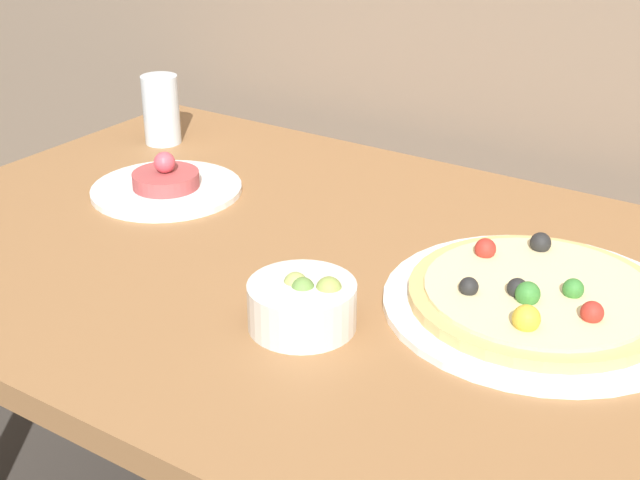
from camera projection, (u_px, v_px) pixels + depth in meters
dining_table at (326, 319)px, 1.24m from camera, size 1.31×0.85×0.72m
pizza_plate at (538, 298)px, 1.08m from camera, size 0.38×0.38×0.06m
tartare_plate at (166, 185)px, 1.41m from camera, size 0.24×0.24×0.07m
small_bowl at (303, 304)px, 1.03m from camera, size 0.13×0.13×0.07m
drinking_glass at (161, 110)px, 1.60m from camera, size 0.07×0.07×0.12m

